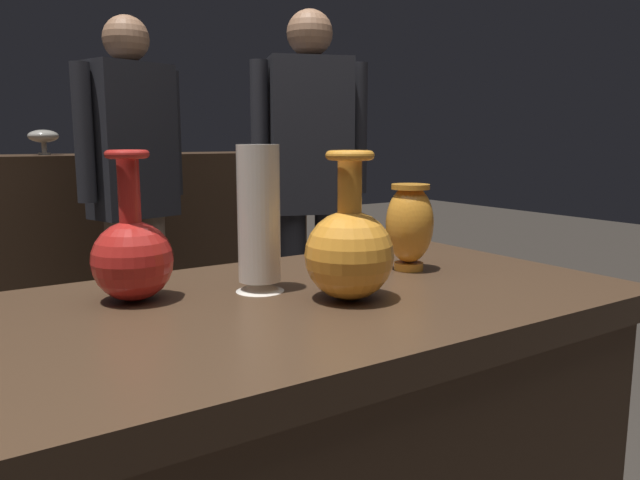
% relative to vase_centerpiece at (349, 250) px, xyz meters
% --- Properties ---
extents(back_display_shelf, '(2.60, 0.40, 0.99)m').
position_rel_vase_centerpiece_xyz_m(back_display_shelf, '(-0.08, 2.26, -0.39)').
color(back_display_shelf, '#422D1E').
rests_on(back_display_shelf, ground_plane).
extents(vase_centerpiece, '(0.15, 0.15, 0.25)m').
position_rel_vase_centerpiece_xyz_m(vase_centerpiece, '(0.00, 0.00, 0.00)').
color(vase_centerpiece, orange).
rests_on(vase_centerpiece, display_plinth).
extents(vase_tall_behind, '(0.09, 0.09, 0.26)m').
position_rel_vase_centerpiece_xyz_m(vase_tall_behind, '(-0.10, 0.13, 0.04)').
color(vase_tall_behind, silver).
rests_on(vase_tall_behind, display_plinth).
extents(vase_left_accent, '(0.13, 0.13, 0.25)m').
position_rel_vase_centerpiece_xyz_m(vase_left_accent, '(-0.30, 0.19, -0.01)').
color(vase_left_accent, red).
rests_on(vase_left_accent, display_plinth).
extents(vase_right_accent, '(0.10, 0.10, 0.18)m').
position_rel_vase_centerpiece_xyz_m(vase_right_accent, '(0.24, 0.12, 0.01)').
color(vase_right_accent, orange).
rests_on(vase_right_accent, display_plinth).
extents(shelf_vase_center, '(0.13, 0.13, 0.11)m').
position_rel_vase_centerpiece_xyz_m(shelf_vase_center, '(-0.08, 2.26, 0.19)').
color(shelf_vase_center, gray).
rests_on(shelf_vase_center, back_display_shelf).
extents(shelf_vase_right, '(0.09, 0.09, 0.13)m').
position_rel_vase_centerpiece_xyz_m(shelf_vase_right, '(0.44, 2.29, 0.18)').
color(shelf_vase_right, orange).
rests_on(shelf_vase_right, back_display_shelf).
extents(visitor_near_right, '(0.44, 0.28, 1.56)m').
position_rel_vase_centerpiece_xyz_m(visitor_near_right, '(0.74, 1.27, 0.03)').
color(visitor_near_right, '#232328').
rests_on(visitor_near_right, ground_plane).
extents(visitor_center_back, '(0.45, 0.27, 1.53)m').
position_rel_vase_centerpiece_xyz_m(visitor_center_back, '(0.14, 1.63, 0.01)').
color(visitor_center_back, '#846B56').
rests_on(visitor_center_back, ground_plane).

